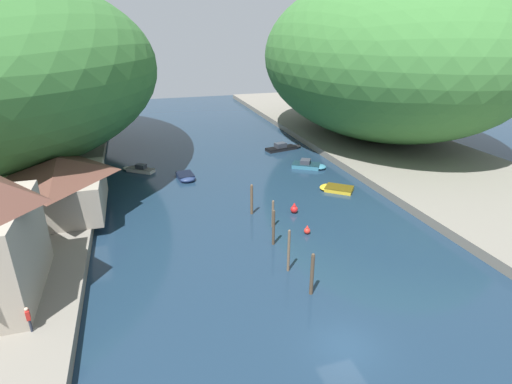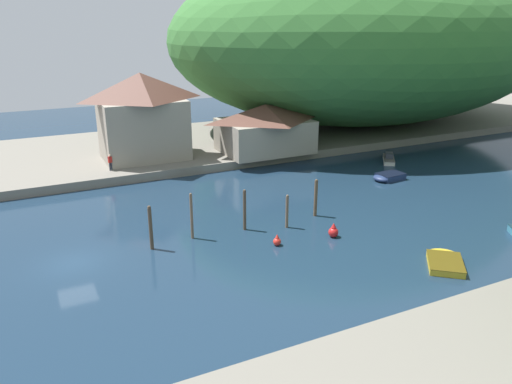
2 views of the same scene
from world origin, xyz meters
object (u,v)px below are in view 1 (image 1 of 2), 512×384
Objects in this scene: boat_moored_right at (335,188)px; boat_white_cruiser at (284,147)px; person_on_quay at (28,317)px; channel_buoy_far at (307,230)px; channel_buoy_near at (294,209)px; boat_open_rowboat at (186,177)px; boat_far_upstream at (138,169)px; boat_cabin_cruiser at (309,165)px; boathouse_shed at (62,184)px.

boat_moored_right is 0.68× the size of boat_white_cruiser.
channel_buoy_far is at bearing -82.26° from person_on_quay.
channel_buoy_near is 1.30× the size of channel_buoy_far.
boat_moored_right is 1.24× the size of boat_open_rowboat.
person_on_quay is at bearing -150.47° from channel_buoy_near.
person_on_quay reaches higher than boat_moored_right.
person_on_quay is (-21.95, -12.43, 1.45)m from channel_buoy_near.
boat_far_upstream is 0.70× the size of boat_white_cruiser.
boat_moored_right is 8.16m from channel_buoy_near.
boat_cabin_cruiser is 2.91× the size of person_on_quay.
person_on_quay is at bearing -159.77° from channel_buoy_far.
boathouse_shed is 23.91m from channel_buoy_far.
boat_moored_right is at bearing -1.99° from boathouse_shed.
boat_white_cruiser is at bearing -43.00° from boat_far_upstream.
person_on_quay reaches higher than channel_buoy_near.
boat_white_cruiser is 44.97m from person_on_quay.
boat_open_rowboat is at bearing -74.63° from boat_white_cruiser.
channel_buoy_near is (-7.17, -21.80, 0.10)m from boat_white_cruiser.
channel_buoy_far is at bearing 111.11° from boat_open_rowboat.
boat_cabin_cruiser reaches higher than boat_open_rowboat.
boat_moored_right is at bearing -72.40° from person_on_quay.
boat_far_upstream is at bearing 130.04° from channel_buoy_near.
boat_far_upstream reaches higher than boat_open_rowboat.
channel_buoy_near is at bearing -31.02° from boat_white_cruiser.
boat_white_cruiser is at bearing 73.68° from channel_buoy_far.
boat_moored_right is at bearing -84.75° from boat_far_upstream.
person_on_quay is at bearing -53.20° from boat_white_cruiser.
channel_buoy_far is at bearing 179.10° from boat_moored_right.
boat_moored_right is 11.59m from channel_buoy_far.
boathouse_shed is at bearing 25.51° from boat_open_rowboat.
channel_buoy_near is at bearing 83.11° from channel_buoy_far.
boathouse_shed is 2.42× the size of boat_far_upstream.
boathouse_shed reaches higher than boat_open_rowboat.
boat_moored_right is at bearing 29.11° from boat_cabin_cruiser.
boathouse_shed is 17.84m from person_on_quay.
boat_moored_right is at bearing 49.80° from channel_buoy_far.
boat_white_cruiser reaches higher than boat_far_upstream.
boat_white_cruiser is at bearing 38.53° from boat_moored_right.
boat_white_cruiser is 22.95m from channel_buoy_near.
channel_buoy_near is at bearing -102.97° from boat_far_upstream.
boathouse_shed is 2.18× the size of boat_cabin_cruiser.
boat_cabin_cruiser reaches higher than boat_far_upstream.
boat_cabin_cruiser is at bearing 36.36° from boat_moored_right.
boat_moored_right is at bearing -13.60° from boat_white_cruiser.
boat_white_cruiser is 27.45m from channel_buoy_far.
boat_cabin_cruiser is 16.68m from boat_open_rowboat.
channel_buoy_far reaches higher than boat_moored_right.
boat_white_cruiser is at bearing 29.43° from boathouse_shed.
boat_white_cruiser is 7.16× the size of channel_buoy_far.
channel_buoy_near is at bearing 161.14° from boat_moored_right.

